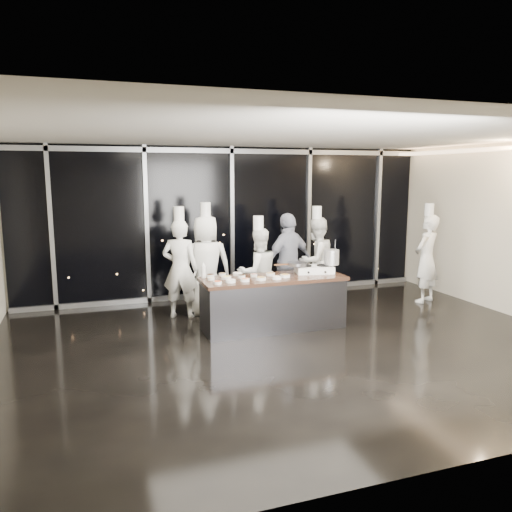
{
  "coord_description": "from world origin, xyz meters",
  "views": [
    {
      "loc": [
        -2.96,
        -6.85,
        2.63
      ],
      "look_at": [
        -0.21,
        1.2,
        1.22
      ],
      "focal_mm": 35.0,
      "sensor_mm": 36.0,
      "label": 1
    }
  ],
  "objects_px": {
    "frying_pan": "(296,264)",
    "chef_far_left": "(180,268)",
    "guest": "(289,262)",
    "chef_side": "(426,258)",
    "demo_counter": "(273,302)",
    "chef_right": "(316,261)",
    "stove": "(314,269)",
    "chef_left": "(206,264)",
    "stock_pot": "(332,257)",
    "chef_center": "(258,272)"
  },
  "relations": [
    {
      "from": "frying_pan",
      "to": "chef_far_left",
      "type": "xyz_separation_m",
      "value": [
        -1.87,
        1.01,
        -0.14
      ]
    },
    {
      "from": "guest",
      "to": "chef_side",
      "type": "xyz_separation_m",
      "value": [
        2.94,
        -0.3,
        -0.02
      ]
    },
    {
      "from": "guest",
      "to": "demo_counter",
      "type": "bearing_deg",
      "value": 33.47
    },
    {
      "from": "demo_counter",
      "to": "chef_right",
      "type": "xyz_separation_m",
      "value": [
        1.41,
        1.26,
        0.44
      ]
    },
    {
      "from": "demo_counter",
      "to": "chef_side",
      "type": "relative_size",
      "value": 1.2
    },
    {
      "from": "stove",
      "to": "guest",
      "type": "height_order",
      "value": "guest"
    },
    {
      "from": "chef_far_left",
      "to": "guest",
      "type": "distance_m",
      "value": 2.07
    },
    {
      "from": "chef_left",
      "to": "guest",
      "type": "distance_m",
      "value": 1.58
    },
    {
      "from": "stove",
      "to": "chef_far_left",
      "type": "bearing_deg",
      "value": 165.66
    },
    {
      "from": "stove",
      "to": "chef_side",
      "type": "xyz_separation_m",
      "value": [
        2.81,
        0.56,
        -0.04
      ]
    },
    {
      "from": "chef_side",
      "to": "guest",
      "type": "bearing_deg",
      "value": -31.79
    },
    {
      "from": "chef_far_left",
      "to": "chef_left",
      "type": "xyz_separation_m",
      "value": [
        0.51,
        0.07,
        0.02
      ]
    },
    {
      "from": "stock_pot",
      "to": "chef_center",
      "type": "xyz_separation_m",
      "value": [
        -1.11,
        0.75,
        -0.34
      ]
    },
    {
      "from": "chef_far_left",
      "to": "chef_center",
      "type": "bearing_deg",
      "value": -170.32
    },
    {
      "from": "chef_far_left",
      "to": "chef_right",
      "type": "height_order",
      "value": "chef_far_left"
    },
    {
      "from": "stove",
      "to": "chef_side",
      "type": "distance_m",
      "value": 2.86
    },
    {
      "from": "stove",
      "to": "chef_right",
      "type": "xyz_separation_m",
      "value": [
        0.59,
        1.15,
        -0.07
      ]
    },
    {
      "from": "frying_pan",
      "to": "chef_center",
      "type": "height_order",
      "value": "chef_center"
    },
    {
      "from": "frying_pan",
      "to": "guest",
      "type": "height_order",
      "value": "guest"
    },
    {
      "from": "stove",
      "to": "chef_side",
      "type": "height_order",
      "value": "chef_side"
    },
    {
      "from": "demo_counter",
      "to": "guest",
      "type": "bearing_deg",
      "value": 54.68
    },
    {
      "from": "stove",
      "to": "stock_pot",
      "type": "height_order",
      "value": "stock_pot"
    },
    {
      "from": "stock_pot",
      "to": "guest",
      "type": "height_order",
      "value": "guest"
    },
    {
      "from": "stock_pot",
      "to": "chef_left",
      "type": "xyz_separation_m",
      "value": [
        -1.99,
        1.2,
        -0.22
      ]
    },
    {
      "from": "frying_pan",
      "to": "chef_center",
      "type": "distance_m",
      "value": 0.84
    },
    {
      "from": "frying_pan",
      "to": "guest",
      "type": "relative_size",
      "value": 0.33
    },
    {
      "from": "chef_side",
      "to": "chef_far_left",
      "type": "bearing_deg",
      "value": -31.81
    },
    {
      "from": "stock_pot",
      "to": "chef_center",
      "type": "relative_size",
      "value": 0.14
    },
    {
      "from": "frying_pan",
      "to": "stock_pot",
      "type": "relative_size",
      "value": 2.35
    },
    {
      "from": "chef_right",
      "to": "chef_side",
      "type": "height_order",
      "value": "chef_side"
    },
    {
      "from": "demo_counter",
      "to": "chef_right",
      "type": "relative_size",
      "value": 1.23
    },
    {
      "from": "stock_pot",
      "to": "chef_left",
      "type": "height_order",
      "value": "chef_left"
    },
    {
      "from": "stock_pot",
      "to": "chef_left",
      "type": "bearing_deg",
      "value": 148.98
    },
    {
      "from": "demo_counter",
      "to": "stock_pot",
      "type": "relative_size",
      "value": 9.27
    },
    {
      "from": "stove",
      "to": "chef_center",
      "type": "relative_size",
      "value": 0.38
    },
    {
      "from": "chef_far_left",
      "to": "chef_right",
      "type": "bearing_deg",
      "value": -153.61
    },
    {
      "from": "guest",
      "to": "chef_side",
      "type": "relative_size",
      "value": 0.93
    },
    {
      "from": "chef_left",
      "to": "guest",
      "type": "bearing_deg",
      "value": 176.68
    },
    {
      "from": "chef_left",
      "to": "chef_right",
      "type": "distance_m",
      "value": 2.27
    },
    {
      "from": "chef_far_left",
      "to": "chef_side",
      "type": "height_order",
      "value": "chef_far_left"
    },
    {
      "from": "guest",
      "to": "chef_right",
      "type": "bearing_deg",
      "value": -178.96
    },
    {
      "from": "chef_left",
      "to": "frying_pan",
      "type": "bearing_deg",
      "value": 148.61
    },
    {
      "from": "chef_left",
      "to": "stock_pot",
      "type": "bearing_deg",
      "value": 155.99
    },
    {
      "from": "demo_counter",
      "to": "chef_side",
      "type": "height_order",
      "value": "chef_side"
    },
    {
      "from": "demo_counter",
      "to": "chef_far_left",
      "type": "height_order",
      "value": "chef_far_left"
    },
    {
      "from": "frying_pan",
      "to": "stock_pot",
      "type": "height_order",
      "value": "stock_pot"
    },
    {
      "from": "chef_center",
      "to": "chef_side",
      "type": "xyz_separation_m",
      "value": [
        3.61,
        -0.14,
        0.09
      ]
    },
    {
      "from": "demo_counter",
      "to": "chef_left",
      "type": "bearing_deg",
      "value": 124.78
    },
    {
      "from": "demo_counter",
      "to": "chef_side",
      "type": "distance_m",
      "value": 3.71
    },
    {
      "from": "chef_left",
      "to": "stove",
      "type": "bearing_deg",
      "value": 152.87
    }
  ]
}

